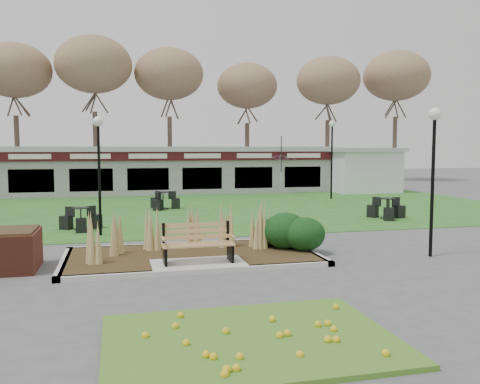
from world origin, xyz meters
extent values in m
plane|color=#515154|center=(0.00, 0.00, 0.00)|extent=(100.00, 100.00, 0.00)
cube|color=#28621F|center=(0.00, 12.00, 0.01)|extent=(34.00, 16.00, 0.02)
cube|color=#3D6B1E|center=(0.00, -4.60, 0.04)|extent=(4.20, 3.00, 0.08)
cube|color=#332914|center=(0.00, 1.20, 0.06)|extent=(6.22, 3.22, 0.12)
cube|color=#B7B7B2|center=(0.00, -0.41, 0.06)|extent=(6.40, 0.18, 0.12)
cube|color=#B7B7B2|center=(0.00, 2.81, 0.06)|extent=(6.40, 0.18, 0.12)
cube|color=#B7B7B2|center=(-3.11, 1.20, 0.06)|extent=(0.18, 3.40, 0.12)
cube|color=#B7B7B2|center=(3.11, 1.20, 0.06)|extent=(0.18, 3.40, 0.12)
cube|color=#B7B7B2|center=(0.00, 0.15, 0.07)|extent=(2.20, 1.20, 0.13)
cone|color=tan|center=(-1.90, 1.60, 0.70)|extent=(0.36, 0.36, 1.15)
cone|color=tan|center=(-0.90, 2.00, 0.70)|extent=(0.36, 0.36, 1.15)
cone|color=tan|center=(0.20, 2.20, 0.70)|extent=(0.36, 0.36, 1.15)
cone|color=tan|center=(1.10, 2.00, 0.70)|extent=(0.36, 0.36, 1.15)
cone|color=tan|center=(1.90, 1.60, 0.70)|extent=(0.36, 0.36, 1.15)
cone|color=tan|center=(-2.40, 0.80, 0.70)|extent=(0.36, 0.36, 1.15)
ellipsoid|color=black|center=(2.60, 1.40, 0.59)|extent=(1.21, 1.10, 0.99)
ellipsoid|color=black|center=(3.00, 1.00, 0.54)|extent=(1.10, 1.00, 0.90)
ellipsoid|color=black|center=(2.90, 1.90, 0.53)|extent=(1.06, 0.96, 0.86)
ellipsoid|color=black|center=(2.30, 1.90, 0.48)|extent=(0.92, 0.84, 0.76)
cube|color=#A18249|center=(0.00, 0.15, 0.56)|extent=(1.70, 0.57, 0.04)
cube|color=#A18249|center=(0.00, 0.46, 0.84)|extent=(1.70, 0.13, 0.44)
cube|color=black|center=(-0.78, 0.15, 0.34)|extent=(0.06, 0.55, 0.42)
cube|color=black|center=(0.78, 0.15, 0.34)|extent=(0.06, 0.55, 0.42)
cube|color=black|center=(-0.78, 0.45, 0.81)|extent=(0.06, 0.06, 0.50)
cube|color=black|center=(0.78, 0.45, 0.81)|extent=(0.06, 0.06, 0.50)
cube|color=#A18249|center=(-0.82, 0.13, 0.74)|extent=(0.05, 0.50, 0.04)
cube|color=#A18249|center=(0.82, 0.13, 0.74)|extent=(0.05, 0.50, 0.04)
cube|color=brown|center=(-4.40, 1.00, 0.45)|extent=(1.50, 1.50, 0.90)
cube|color=#332914|center=(-4.40, 1.00, 0.92)|extent=(1.40, 1.40, 0.06)
cube|color=gray|center=(0.00, 20.00, 1.30)|extent=(24.00, 3.00, 2.60)
cube|color=#430E15|center=(0.00, 18.45, 2.35)|extent=(24.00, 0.18, 0.55)
cube|color=#B4B4B9|center=(0.00, 20.00, 2.75)|extent=(24.60, 3.40, 0.30)
cube|color=silver|center=(0.00, 18.34, 2.35)|extent=(22.00, 0.02, 0.28)
cube|color=black|center=(0.00, 18.55, 1.00)|extent=(22.00, 0.10, 1.30)
cube|color=silver|center=(13.50, 18.00, 1.30)|extent=(4.00, 3.00, 2.60)
cube|color=#B4B4B9|center=(13.50, 18.00, 2.70)|extent=(4.40, 3.40, 0.25)
cylinder|color=#47382B|center=(-9.00, 28.00, 2.59)|extent=(0.36, 0.36, 5.17)
ellipsoid|color=brown|center=(-9.00, 28.00, 8.39)|extent=(5.24, 5.24, 3.93)
cylinder|color=#47382B|center=(-3.00, 28.00, 2.59)|extent=(0.36, 0.36, 5.17)
ellipsoid|color=brown|center=(-3.00, 28.00, 8.39)|extent=(5.24, 5.24, 3.93)
cylinder|color=#47382B|center=(3.00, 28.00, 2.59)|extent=(0.36, 0.36, 5.17)
ellipsoid|color=brown|center=(3.00, 28.00, 8.39)|extent=(5.24, 5.24, 3.93)
cylinder|color=#47382B|center=(9.00, 28.00, 2.59)|extent=(0.36, 0.36, 5.17)
ellipsoid|color=brown|center=(9.00, 28.00, 8.39)|extent=(5.24, 5.24, 3.93)
cylinder|color=#47382B|center=(15.00, 28.00, 2.59)|extent=(0.36, 0.36, 5.17)
ellipsoid|color=brown|center=(15.00, 28.00, 8.39)|extent=(5.24, 5.24, 3.93)
cylinder|color=#47382B|center=(21.00, 28.00, 2.59)|extent=(0.36, 0.36, 5.17)
ellipsoid|color=brown|center=(21.00, 28.00, 8.39)|extent=(5.24, 5.24, 3.93)
cylinder|color=black|center=(6.10, -0.03, 1.78)|extent=(0.09, 0.09, 3.55)
sphere|color=white|center=(6.10, -0.03, 3.69)|extent=(0.32, 0.32, 0.32)
cylinder|color=black|center=(-2.36, 5.24, 1.76)|extent=(0.09, 0.09, 3.52)
sphere|color=white|center=(-2.36, 5.24, 3.66)|extent=(0.32, 0.32, 0.32)
cylinder|color=black|center=(9.70, 14.36, 1.99)|extent=(0.10, 0.10, 3.97)
sphere|color=white|center=(9.70, 14.36, 4.13)|extent=(0.36, 0.36, 0.36)
cylinder|color=black|center=(-3.04, 6.54, 0.04)|extent=(0.45, 0.45, 0.03)
cylinder|color=black|center=(-3.04, 6.54, 0.40)|extent=(0.05, 0.05, 0.74)
cylinder|color=black|center=(-3.04, 6.54, 0.78)|extent=(0.61, 0.61, 0.03)
cube|color=black|center=(-2.57, 6.86, 0.26)|extent=(0.48, 0.48, 0.47)
cube|color=black|center=(-3.55, 6.79, 0.26)|extent=(0.47, 0.47, 0.47)
cube|color=black|center=(-3.00, 5.98, 0.26)|extent=(0.37, 0.37, 0.47)
cylinder|color=black|center=(0.25, 11.87, 0.04)|extent=(0.46, 0.46, 0.03)
cylinder|color=black|center=(0.25, 11.87, 0.41)|extent=(0.05, 0.05, 0.76)
cylinder|color=black|center=(0.25, 11.87, 0.80)|extent=(0.63, 0.63, 0.03)
cube|color=black|center=(0.83, 11.88, 0.26)|extent=(0.36, 0.36, 0.48)
cube|color=black|center=(-0.05, 12.37, 0.26)|extent=(0.49, 0.49, 0.48)
cube|color=black|center=(-0.03, 11.37, 0.26)|extent=(0.49, 0.49, 0.48)
cylinder|color=black|center=(8.63, 6.56, 0.04)|extent=(0.48, 0.48, 0.03)
cylinder|color=black|center=(8.63, 6.56, 0.42)|extent=(0.05, 0.05, 0.78)
cylinder|color=black|center=(8.63, 6.56, 0.82)|extent=(0.65, 0.65, 0.03)
cube|color=black|center=(9.22, 6.64, 0.27)|extent=(0.41, 0.41, 0.50)
cube|color=black|center=(8.27, 7.04, 0.27)|extent=(0.52, 0.52, 0.50)
cube|color=black|center=(8.40, 6.02, 0.27)|extent=(0.48, 0.48, 0.50)
cylinder|color=black|center=(8.00, 18.00, 1.10)|extent=(0.06, 0.06, 2.20)
imported|color=#2F53A5|center=(8.00, 18.00, 1.55)|extent=(2.40, 2.43, 1.78)
camera|label=1|loc=(-1.86, -11.53, 2.84)|focal=38.00mm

